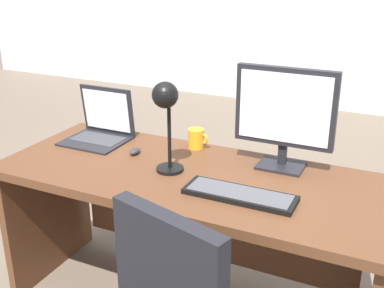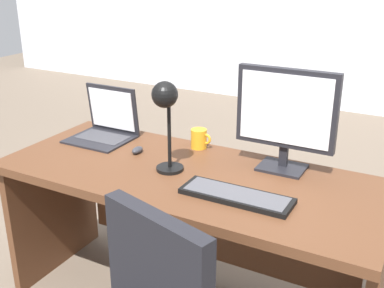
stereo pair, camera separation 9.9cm
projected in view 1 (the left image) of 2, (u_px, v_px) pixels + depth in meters
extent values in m
plane|color=#6B5B4C|center=(275.00, 186.00, 3.60)|extent=(12.00, 12.00, 0.00)
cube|color=#56331E|center=(189.00, 177.00, 2.08)|extent=(1.69, 0.70, 0.04)
cube|color=#56331E|center=(49.00, 211.00, 2.54)|extent=(0.04, 0.62, 0.69)
cube|color=#56331E|center=(211.00, 216.00, 2.42)|extent=(1.49, 0.02, 0.48)
cube|color=black|center=(281.00, 166.00, 2.13)|extent=(0.20, 0.16, 0.01)
cube|color=black|center=(282.00, 154.00, 2.11)|extent=(0.04, 0.02, 0.10)
cube|color=black|center=(285.00, 107.00, 2.03)|extent=(0.43, 0.04, 0.34)
cube|color=white|center=(284.00, 108.00, 2.01)|extent=(0.39, 0.00, 0.30)
cube|color=black|center=(96.00, 141.00, 2.42)|extent=(0.30, 0.26, 0.01)
cube|color=#38383D|center=(98.00, 139.00, 2.43)|extent=(0.26, 0.15, 0.00)
cube|color=black|center=(107.00, 110.00, 2.47)|extent=(0.30, 0.04, 0.25)
cube|color=white|center=(106.00, 111.00, 2.46)|extent=(0.27, 0.03, 0.21)
cube|color=black|center=(240.00, 195.00, 1.85)|extent=(0.44, 0.14, 0.02)
cube|color=#47474C|center=(240.00, 192.00, 1.85)|extent=(0.40, 0.12, 0.00)
ellipsoid|color=#2D2D33|center=(135.00, 151.00, 2.26)|extent=(0.04, 0.07, 0.03)
cylinder|color=black|center=(170.00, 169.00, 2.09)|extent=(0.12, 0.12, 0.01)
cylinder|color=black|center=(169.00, 136.00, 2.03)|extent=(0.02, 0.02, 0.29)
sphere|color=black|center=(165.00, 95.00, 1.94)|extent=(0.11, 0.11, 0.11)
cylinder|color=orange|center=(196.00, 138.00, 2.33)|extent=(0.08, 0.08, 0.09)
torus|color=orange|center=(203.00, 139.00, 2.31)|extent=(0.05, 0.01, 0.05)
cube|color=black|center=(169.00, 282.00, 1.52)|extent=(0.44, 0.18, 0.48)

